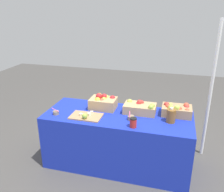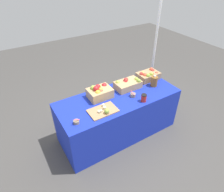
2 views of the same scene
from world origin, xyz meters
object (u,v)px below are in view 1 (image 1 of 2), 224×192
at_px(apple_crate_middle, 140,108).
at_px(apple_crate_right, 103,102).
at_px(cider_jug, 171,116).
at_px(cutting_board_front, 86,116).
at_px(sample_bowl_mid, 131,118).
at_px(coffee_cup, 133,123).
at_px(sample_bowl_near, 56,113).
at_px(tent_pole, 211,93).
at_px(apple_crate_left, 177,110).

bearing_deg(apple_crate_middle, apple_crate_right, 178.71).
xyz_separation_m(apple_crate_right, cider_jug, (0.91, -0.19, -0.01)).
bearing_deg(cutting_board_front, sample_bowl_mid, 8.06).
distance_m(apple_crate_middle, coffee_cup, 0.42).
height_order(sample_bowl_near, cider_jug, cider_jug).
height_order(apple_crate_right, coffee_cup, apple_crate_right).
bearing_deg(coffee_cup, sample_bowl_near, 175.57).
distance_m(sample_bowl_mid, cider_jug, 0.48).
height_order(sample_bowl_near, tent_pole, tent_pole).
bearing_deg(sample_bowl_near, sample_bowl_mid, 5.91).
distance_m(apple_crate_middle, apple_crate_right, 0.51).
height_order(cider_jug, tent_pole, tent_pole).
bearing_deg(coffee_cup, cutting_board_front, 170.81).
relative_size(apple_crate_left, apple_crate_right, 1.06).
relative_size(apple_crate_left, sample_bowl_mid, 3.65).
relative_size(apple_crate_middle, tent_pole, 0.21).
height_order(apple_crate_right, sample_bowl_near, apple_crate_right).
bearing_deg(tent_pole, apple_crate_left, -139.44).
xyz_separation_m(apple_crate_left, cutting_board_front, (-1.10, -0.37, -0.05)).
xyz_separation_m(apple_crate_left, coffee_cup, (-0.48, -0.47, -0.01)).
bearing_deg(cutting_board_front, cider_jug, 7.97).
xyz_separation_m(cutting_board_front, sample_bowl_near, (-0.41, -0.02, 0.01)).
xyz_separation_m(apple_crate_middle, coffee_cup, (-0.01, -0.42, -0.01)).
bearing_deg(sample_bowl_mid, sample_bowl_near, -174.09).
height_order(apple_crate_right, sample_bowl_mid, apple_crate_right).
bearing_deg(cutting_board_front, apple_crate_left, 18.40).
height_order(apple_crate_middle, sample_bowl_near, apple_crate_middle).
relative_size(apple_crate_left, apple_crate_middle, 0.90).
relative_size(apple_crate_left, tent_pole, 0.19).
distance_m(cutting_board_front, cider_jug, 1.05).
height_order(apple_crate_middle, coffee_cup, apple_crate_middle).
bearing_deg(sample_bowl_mid, coffee_cup, -71.33).
distance_m(apple_crate_right, coffee_cup, 0.66).
height_order(apple_crate_middle, sample_bowl_mid, apple_crate_middle).
xyz_separation_m(apple_crate_right, tent_pole, (1.40, 0.40, 0.13)).
distance_m(apple_crate_left, apple_crate_middle, 0.47).
bearing_deg(apple_crate_left, apple_crate_middle, -174.48).
height_order(sample_bowl_mid, cider_jug, cider_jug).
bearing_deg(cider_jug, coffee_cup, -149.34).
bearing_deg(apple_crate_middle, cider_jug, -23.73).
bearing_deg(apple_crate_left, coffee_cup, -135.70).
distance_m(cider_jug, coffee_cup, 0.48).
relative_size(sample_bowl_near, sample_bowl_mid, 0.96).
height_order(apple_crate_right, cider_jug, apple_crate_right).
distance_m(coffee_cup, tent_pole, 1.24).
relative_size(apple_crate_right, cutting_board_front, 0.89).
relative_size(cutting_board_front, tent_pole, 0.21).
distance_m(apple_crate_right, cider_jug, 0.93).
bearing_deg(cider_jug, apple_crate_right, 168.38).
bearing_deg(apple_crate_left, tent_pole, 40.56).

